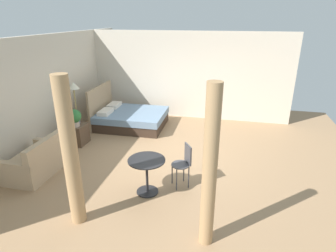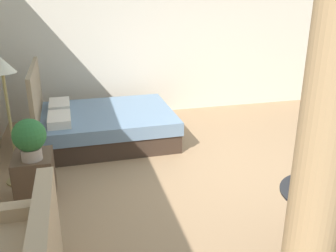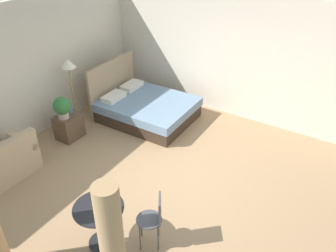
{
  "view_description": "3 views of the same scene",
  "coord_description": "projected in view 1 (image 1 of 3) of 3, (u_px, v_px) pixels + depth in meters",
  "views": [
    {
      "loc": [
        -6.18,
        -1.41,
        3.27
      ],
      "look_at": [
        -0.02,
        0.01,
        0.78
      ],
      "focal_mm": 29.94,
      "sensor_mm": 36.0,
      "label": 1
    },
    {
      "loc": [
        -4.02,
        1.99,
        2.35
      ],
      "look_at": [
        0.29,
        0.9,
        0.68
      ],
      "focal_mm": 40.05,
      "sensor_mm": 36.0,
      "label": 2
    },
    {
      "loc": [
        -4.07,
        -2.62,
        4.23
      ],
      "look_at": [
        0.51,
        0.28,
        0.82
      ],
      "focal_mm": 36.85,
      "sensor_mm": 36.0,
      "label": 3
    }
  ],
  "objects": [
    {
      "name": "wall_right",
      "position": [
        188.0,
        76.0,
        9.27
      ],
      "size": [
        0.12,
        6.62,
        2.84
      ],
      "primitive_type": "cube",
      "color": "beige",
      "rests_on": "ground"
    },
    {
      "name": "floor_lamp",
      "position": [
        74.0,
        92.0,
        7.71
      ],
      "size": [
        0.32,
        0.32,
        1.59
      ],
      "color": "#99844C",
      "rests_on": "ground"
    },
    {
      "name": "curtain_right",
      "position": [
        70.0,
        154.0,
        4.36
      ],
      "size": [
        0.25,
        0.25,
        2.52
      ],
      "color": "tan",
      "rests_on": "ground"
    },
    {
      "name": "ground_plane",
      "position": [
        168.0,
        155.0,
        7.1
      ],
      "size": [
        8.95,
        9.62,
        0.02
      ],
      "primitive_type": "cube",
      "color": "#9E7A56"
    },
    {
      "name": "cafe_chair_near_window",
      "position": [
        184.0,
        161.0,
        5.62
      ],
      "size": [
        0.51,
        0.51,
        0.9
      ],
      "color": "#3F3F44",
      "rests_on": "ground"
    },
    {
      "name": "couch",
      "position": [
        37.0,
        162.0,
        6.12
      ],
      "size": [
        1.28,
        0.8,
        0.86
      ],
      "color": "tan",
      "rests_on": "ground"
    },
    {
      "name": "curtain_left",
      "position": [
        210.0,
        170.0,
        3.91
      ],
      "size": [
        0.21,
        0.21,
        2.52
      ],
      "color": "tan",
      "rests_on": "ground"
    },
    {
      "name": "balcony_table",
      "position": [
        147.0,
        170.0,
        5.4
      ],
      "size": [
        0.72,
        0.72,
        0.72
      ],
      "color": "black",
      "rests_on": "ground"
    },
    {
      "name": "nightstand",
      "position": [
        78.0,
        134.0,
        7.61
      ],
      "size": [
        0.52,
        0.43,
        0.54
      ],
      "color": "brown",
      "rests_on": "ground"
    },
    {
      "name": "bed",
      "position": [
        129.0,
        118.0,
        8.83
      ],
      "size": [
        1.68,
        2.1,
        1.26
      ],
      "color": "#38281E",
      "rests_on": "ground"
    },
    {
      "name": "vase",
      "position": [
        77.0,
        120.0,
        7.6
      ],
      "size": [
        0.14,
        0.14,
        0.17
      ],
      "color": "slate",
      "rests_on": "nightstand"
    },
    {
      "name": "potted_plant",
      "position": [
        74.0,
        117.0,
        7.32
      ],
      "size": [
        0.36,
        0.36,
        0.47
      ],
      "color": "tan",
      "rests_on": "nightstand"
    },
    {
      "name": "wall_back",
      "position": [
        44.0,
        92.0,
        7.27
      ],
      "size": [
        8.95,
        0.12,
        2.84
      ],
      "primitive_type": "cube",
      "color": "beige",
      "rests_on": "ground"
    }
  ]
}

